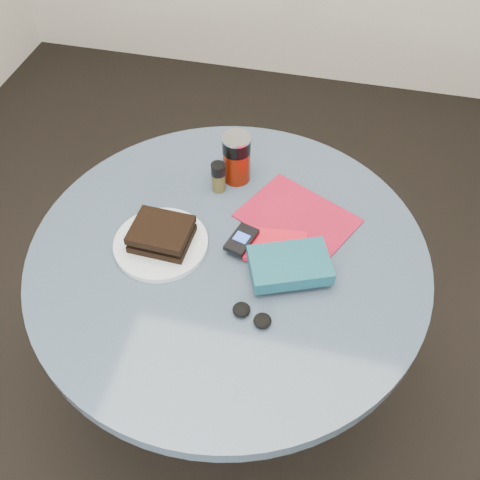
% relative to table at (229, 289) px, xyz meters
% --- Properties ---
extents(ground, '(4.00, 4.00, 0.00)m').
position_rel_table_xyz_m(ground, '(0.00, 0.00, -0.59)').
color(ground, black).
rests_on(ground, ground).
extents(table, '(1.00, 1.00, 0.75)m').
position_rel_table_xyz_m(table, '(0.00, 0.00, 0.00)').
color(table, black).
rests_on(table, ground).
extents(plate, '(0.25, 0.25, 0.02)m').
position_rel_table_xyz_m(plate, '(-0.17, -0.02, 0.17)').
color(plate, silver).
rests_on(plate, table).
extents(sandwich, '(0.15, 0.13, 0.05)m').
position_rel_table_xyz_m(sandwich, '(-0.16, -0.02, 0.20)').
color(sandwich, black).
rests_on(sandwich, plate).
extents(soda_can, '(0.08, 0.08, 0.14)m').
position_rel_table_xyz_m(soda_can, '(-0.04, 0.26, 0.24)').
color(soda_can, '#671505').
rests_on(soda_can, table).
extents(pepper_grinder, '(0.04, 0.04, 0.09)m').
position_rel_table_xyz_m(pepper_grinder, '(-0.08, 0.21, 0.21)').
color(pepper_grinder, '#46401E').
rests_on(pepper_grinder, table).
extents(magazine, '(0.34, 0.31, 0.00)m').
position_rel_table_xyz_m(magazine, '(0.15, 0.15, 0.17)').
color(magazine, maroon).
rests_on(magazine, table).
extents(red_book, '(0.16, 0.12, 0.01)m').
position_rel_table_xyz_m(red_book, '(0.11, 0.03, 0.17)').
color(red_book, red).
rests_on(red_book, magazine).
extents(novel, '(0.22, 0.18, 0.04)m').
position_rel_table_xyz_m(novel, '(0.16, -0.04, 0.20)').
color(novel, '#124757').
rests_on(novel, red_book).
extents(mp3_player, '(0.08, 0.10, 0.02)m').
position_rel_table_xyz_m(mp3_player, '(0.03, 0.02, 0.19)').
color(mp3_player, black).
rests_on(mp3_player, red_book).
extents(headphones, '(0.10, 0.07, 0.02)m').
position_rel_table_xyz_m(headphones, '(0.10, -0.18, 0.17)').
color(headphones, black).
rests_on(headphones, table).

